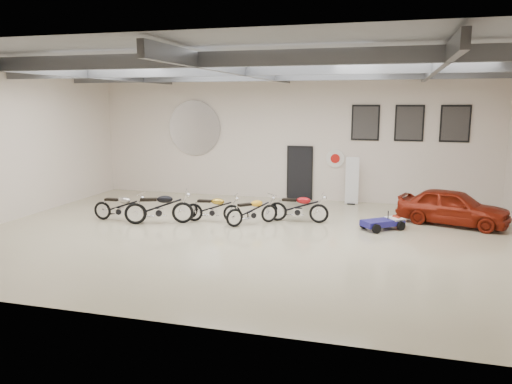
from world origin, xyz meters
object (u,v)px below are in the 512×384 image
(banner_stand, at_px, (352,181))
(motorcycle_black, at_px, (159,207))
(motorcycle_red, at_px, (298,207))
(go_kart, at_px, (386,220))
(motorcycle_gold, at_px, (213,208))
(motorcycle_yellow, at_px, (252,210))
(vintage_car, at_px, (453,207))
(motorcycle_silver, at_px, (120,206))

(banner_stand, relative_size, motorcycle_black, 0.86)
(motorcycle_red, distance_m, go_kart, 2.82)
(motorcycle_gold, xyz_separation_m, motorcycle_red, (2.68, 0.75, 0.03))
(banner_stand, bearing_deg, motorcycle_black, -143.17)
(motorcycle_yellow, xyz_separation_m, vintage_car, (6.18, 1.72, 0.11))
(motorcycle_black, bearing_deg, motorcycle_red, -2.59)
(motorcycle_black, bearing_deg, motorcycle_gold, 2.29)
(motorcycle_silver, distance_m, motorcycle_yellow, 4.39)
(motorcycle_gold, relative_size, motorcycle_yellow, 1.02)
(motorcycle_silver, distance_m, vintage_car, 10.78)
(motorcycle_gold, distance_m, motorcycle_red, 2.78)
(motorcycle_yellow, height_order, motorcycle_red, motorcycle_red)
(motorcycle_gold, bearing_deg, motorcycle_silver, -172.62)
(motorcycle_gold, bearing_deg, banner_stand, 39.62)
(motorcycle_gold, xyz_separation_m, motorcycle_yellow, (1.33, 0.02, -0.01))
(banner_stand, distance_m, go_kart, 3.88)
(banner_stand, relative_size, motorcycle_yellow, 1.02)
(vintage_car, bearing_deg, motorcycle_yellow, 123.42)
(motorcycle_black, height_order, go_kart, motorcycle_black)
(banner_stand, bearing_deg, vintage_car, -38.79)
(vintage_car, bearing_deg, motorcycle_gold, 120.88)
(motorcycle_silver, height_order, motorcycle_black, motorcycle_black)
(motorcycle_silver, relative_size, go_kart, 1.17)
(go_kart, bearing_deg, motorcycle_red, 137.67)
(motorcycle_red, bearing_deg, go_kart, -6.02)
(vintage_car, bearing_deg, go_kart, 137.82)
(go_kart, relative_size, vintage_car, 0.47)
(motorcycle_red, height_order, vintage_car, vintage_car)
(banner_stand, distance_m, motorcycle_gold, 5.85)
(motorcycle_black, bearing_deg, banner_stand, 19.04)
(motorcycle_black, xyz_separation_m, vintage_car, (9.09, 2.42, 0.02))
(banner_stand, height_order, motorcycle_red, banner_stand)
(banner_stand, height_order, go_kart, banner_stand)
(motorcycle_yellow, distance_m, motorcycle_red, 1.54)
(motorcycle_black, relative_size, motorcycle_red, 1.10)
(banner_stand, bearing_deg, motorcycle_silver, -149.27)
(motorcycle_silver, bearing_deg, motorcycle_yellow, 9.18)
(motorcycle_gold, relative_size, go_kart, 1.15)
(go_kart, height_order, vintage_car, vintage_car)
(motorcycle_silver, bearing_deg, motorcycle_gold, 12.87)
(banner_stand, bearing_deg, motorcycle_yellow, -127.46)
(banner_stand, height_order, motorcycle_silver, banner_stand)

